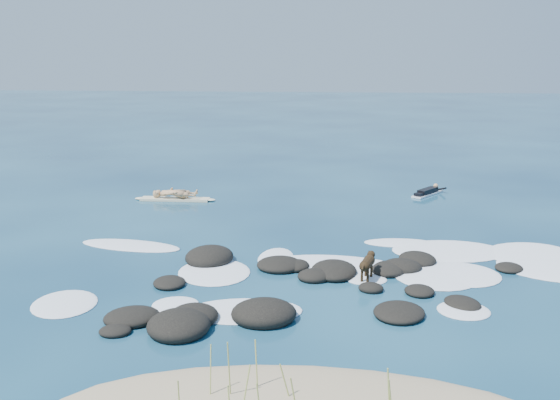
# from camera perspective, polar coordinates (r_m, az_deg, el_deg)

# --- Properties ---
(ground) EXTENTS (160.00, 160.00, 0.00)m
(ground) POSITION_cam_1_polar(r_m,az_deg,el_deg) (17.86, 3.95, -5.88)
(ground) COLOR #0A2642
(ground) RESTS_ON ground
(dune_grass) EXTENTS (3.36, 1.68, 1.23)m
(dune_grass) POSITION_cam_1_polar(r_m,az_deg,el_deg) (10.28, -0.64, -17.32)
(dune_grass) COLOR #A2AC53
(dune_grass) RESTS_ON ground
(reef_rocks) EXTENTS (10.60, 6.60, 0.59)m
(reef_rocks) POSITION_cam_1_polar(r_m,az_deg,el_deg) (15.86, 0.16, -7.95)
(reef_rocks) COLOR black
(reef_rocks) RESTS_ON ground
(breaking_foam) EXTENTS (15.84, 7.71, 0.12)m
(breaking_foam) POSITION_cam_1_polar(r_m,az_deg,el_deg) (17.69, 8.57, -6.15)
(breaking_foam) COLOR white
(breaking_foam) RESTS_ON ground
(standing_surfer_rig) EXTENTS (3.35, 0.66, 1.91)m
(standing_surfer_rig) POSITION_cam_1_polar(r_m,az_deg,el_deg) (25.59, -9.63, 1.61)
(standing_surfer_rig) COLOR beige
(standing_surfer_rig) RESTS_ON ground
(paddling_surfer_rig) EXTENTS (1.59, 1.93, 0.38)m
(paddling_surfer_rig) POSITION_cam_1_polar(r_m,az_deg,el_deg) (27.11, 13.38, 0.74)
(paddling_surfer_rig) COLOR white
(paddling_surfer_rig) RESTS_ON ground
(dog) EXTENTS (0.50, 1.14, 0.74)m
(dog) POSITION_cam_1_polar(r_m,az_deg,el_deg) (16.59, 8.01, -5.71)
(dog) COLOR black
(dog) RESTS_ON ground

